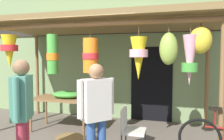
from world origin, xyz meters
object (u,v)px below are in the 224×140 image
at_px(display_table, 63,101).
at_px(customer_foreground, 22,107).
at_px(folding_chair, 130,127).
at_px(shopper_by_bananas, 96,109).
at_px(flower_heap_on_table, 67,94).

height_order(display_table, customer_foreground, customer_foreground).
bearing_deg(folding_chair, shopper_by_bananas, -116.74).
bearing_deg(folding_chair, customer_foreground, -142.32).
bearing_deg(flower_heap_on_table, display_table, 175.56).
bearing_deg(flower_heap_on_table, shopper_by_bananas, -50.10).
relative_size(display_table, flower_heap_on_table, 2.08).
relative_size(customer_foreground, shopper_by_bananas, 1.04).
relative_size(display_table, folding_chair, 1.68).
height_order(flower_heap_on_table, shopper_by_bananas, shopper_by_bananas).
bearing_deg(shopper_by_bananas, display_table, 132.06).
xyz_separation_m(display_table, customer_foreground, (0.39, -1.89, 0.31)).
distance_m(folding_chair, shopper_by_bananas, 0.92).
bearing_deg(folding_chair, flower_heap_on_table, 153.40).
xyz_separation_m(flower_heap_on_table, customer_foreground, (0.28, -1.88, 0.15)).
relative_size(flower_heap_on_table, shopper_by_bananas, 0.41).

